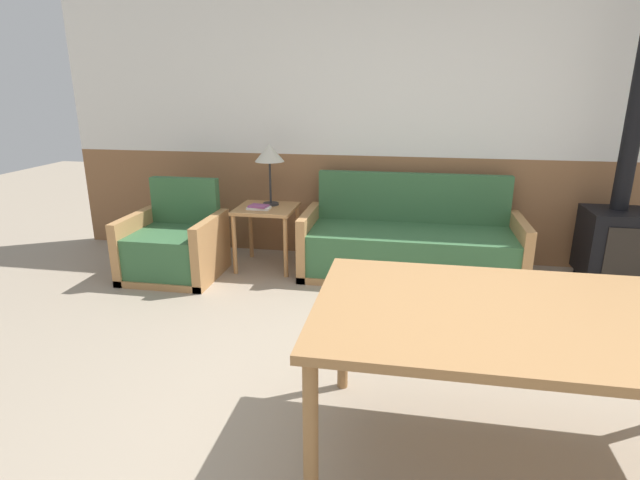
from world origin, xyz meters
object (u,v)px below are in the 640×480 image
object	(u,v)px
armchair	(175,248)
dining_table	(534,326)
side_table	(267,217)
table_lamp	(269,155)
wood_stove	(619,215)
couch	(410,247)

from	to	relation	value
armchair	dining_table	distance (m)	3.29
side_table	dining_table	size ratio (longest dim) A/B	0.31
side_table	dining_table	world-z (taller)	dining_table
dining_table	armchair	bearing A→B (deg)	143.19
table_lamp	dining_table	xyz separation A→B (m)	(1.83, -2.42, -0.36)
side_table	dining_table	distance (m)	2.98
armchair	table_lamp	distance (m)	1.21
wood_stove	dining_table	bearing A→B (deg)	-116.49
table_lamp	wood_stove	xyz separation A→B (m)	(3.02, -0.03, -0.43)
couch	armchair	size ratio (longest dim) A/B	2.28
table_lamp	armchair	bearing A→B (deg)	-149.20
armchair	side_table	size ratio (longest dim) A/B	1.45
armchair	wood_stove	world-z (taller)	wood_stove
side_table	table_lamp	world-z (taller)	table_lamp
couch	side_table	xyz separation A→B (m)	(-1.33, -0.01, 0.22)
couch	table_lamp	xyz separation A→B (m)	(-1.31, 0.08, 0.79)
couch	dining_table	xyz separation A→B (m)	(0.51, -2.34, 0.43)
couch	table_lamp	distance (m)	1.53
armchair	side_table	xyz separation A→B (m)	(0.76, 0.37, 0.22)
side_table	wood_stove	world-z (taller)	wood_stove
dining_table	table_lamp	bearing A→B (deg)	127.10
dining_table	wood_stove	distance (m)	2.67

